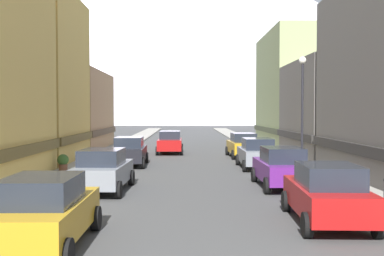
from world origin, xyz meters
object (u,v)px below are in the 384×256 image
Objects in this scene: car_right_1 at (281,167)px; streetlamp_right at (302,98)px; car_left_1 at (103,170)px; car_right_3 at (243,145)px; potted_plant_0 at (63,162)px; car_driving_0 at (170,142)px; car_right_0 at (327,193)px; car_left_0 at (44,212)px; car_left_2 at (130,151)px; car_right_2 at (257,153)px.

streetlamp_right is at bearing 59.55° from car_right_1.
streetlamp_right reaches higher than car_right_1.
car_left_1 is 16.39m from car_right_3.
potted_plant_0 is (-3.20, 5.94, -0.28)m from car_left_1.
car_right_0 is at bearing -77.08° from car_driving_0.
car_left_1 is at bearing -173.51° from car_right_1.
streetlamp_right is at bearing 51.77° from car_left_0.
car_left_1 is 1.01× the size of car_left_2.
car_right_1 is 0.75× the size of streetlamp_right.
car_right_0 is at bearing -90.03° from car_right_1.
car_left_0 is at bearing -128.23° from streetlamp_right.
car_right_2 is 5.53m from streetlamp_right.
car_left_2 is 0.99× the size of car_right_0.
car_left_2 and car_right_0 have the same top height.
car_right_1 is 1.00× the size of car_driving_0.
streetlamp_right is (6.95, -14.30, 3.09)m from car_driving_0.
car_driving_0 is at bearing 85.15° from car_left_0.
car_left_2 is 1.01× the size of car_right_2.
car_right_1 is (0.00, 6.59, 0.00)m from car_right_0.
car_driving_0 is at bearing 82.95° from car_left_1.
car_left_0 is 0.75× the size of streetlamp_right.
car_right_0 is 24.13m from car_driving_0.
streetlamp_right reaches higher than car_driving_0.
car_right_2 and car_right_3 have the same top height.
car_left_0 is 0.99× the size of car_right_3.
car_left_1 is 1.01× the size of car_right_2.
car_driving_0 is (-5.40, 3.29, 0.00)m from car_right_3.
car_right_3 is at bearing 89.99° from car_right_1.
car_right_2 is 1.00× the size of car_driving_0.
car_left_1 and car_left_2 have the same top height.
car_right_3 is (0.01, 20.24, 0.00)m from car_right_0.
car_right_1 is at bearing -47.87° from car_left_2.
car_left_1 is at bearing -159.07° from streetlamp_right.
streetlamp_right is (1.55, -11.01, 3.09)m from car_right_3.
car_left_0 reaches higher than potted_plant_0.
car_right_3 and car_driving_0 have the same top height.
car_left_1 and car_right_3 have the same top height.
car_driving_0 is at bearing 118.41° from car_right_2.
streetlamp_right is (1.55, 9.22, 3.09)m from car_right_0.
car_left_1 is 0.76× the size of streetlamp_right.
car_left_1 is 10.91m from car_right_2.
car_left_0 is 7.97m from car_right_0.
car_left_1 is (-0.00, 8.11, 0.00)m from car_left_0.
car_left_1 is at bearing -97.05° from car_driving_0.
car_right_1 is 17.78m from car_driving_0.
car_right_1 and car_right_2 have the same top height.
car_right_0 is (7.60, -5.72, 0.00)m from car_left_1.
car_right_2 is at bearing 64.50° from car_left_0.
car_driving_0 reaches higher than potted_plant_0.
car_right_2 is (-0.00, 6.95, 0.00)m from car_right_1.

